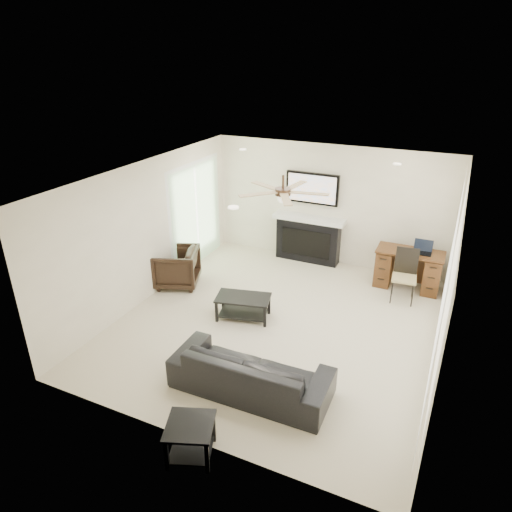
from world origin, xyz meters
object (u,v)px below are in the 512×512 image
(sofa, at_px, (251,372))
(coffee_table, at_px, (243,307))
(fireplace_unit, at_px, (309,219))
(desk, at_px, (408,269))
(armchair, at_px, (176,267))

(sofa, relative_size, coffee_table, 2.36)
(coffee_table, xyz_separation_m, fireplace_unit, (0.23, 2.67, 0.75))
(coffee_table, relative_size, desk, 0.74)
(armchair, height_order, coffee_table, armchair)
(desk, bearing_deg, fireplace_unit, 169.97)
(coffee_table, xyz_separation_m, desk, (2.36, 2.29, 0.18))
(armchair, bearing_deg, coffee_table, 50.37)
(desk, bearing_deg, coffee_table, -135.94)
(armchair, distance_m, coffee_table, 1.79)
(sofa, distance_m, coffee_table, 1.84)
(armchair, xyz_separation_m, desk, (4.06, 1.74, 0.01))
(armchair, distance_m, desk, 4.42)
(sofa, height_order, desk, desk)
(fireplace_unit, bearing_deg, sofa, -81.06)
(fireplace_unit, xyz_separation_m, desk, (2.13, -0.38, -0.57))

